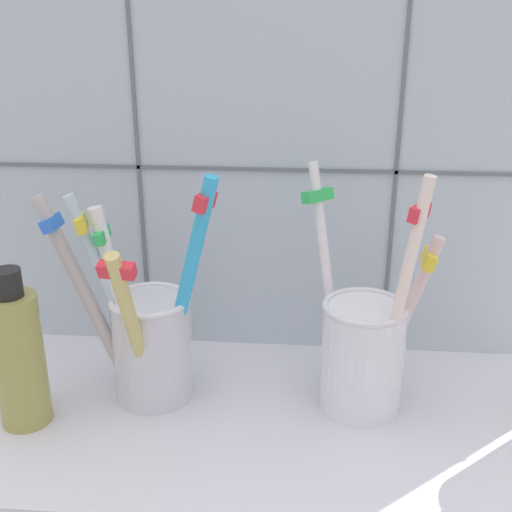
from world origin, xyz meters
TOP-DOWN VIEW (x-y plane):
  - counter_slab at (0.00, 0.00)cm, footprint 64.00×22.00cm
  - tile_wall_back at (0.00, 12.00)cm, footprint 64.00×2.20cm
  - toothbrush_cup_left at (-8.34, 1.84)cm, footprint 13.97×9.53cm
  - toothbrush_cup_right at (8.13, 2.10)cm, footprint 10.14×8.78cm
  - soap_bottle at (-16.77, -2.11)cm, footprint 3.66×3.66cm

SIDE VIEW (x-z plane):
  - counter_slab at x=0.00cm, z-range 0.00..2.00cm
  - toothbrush_cup_right at x=8.13cm, z-range -2.53..16.46cm
  - toothbrush_cup_left at x=-8.34cm, z-range -1.84..16.57cm
  - soap_bottle at x=-16.77cm, z-range 1.34..13.48cm
  - tile_wall_back at x=0.00cm, z-range 0.00..45.00cm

